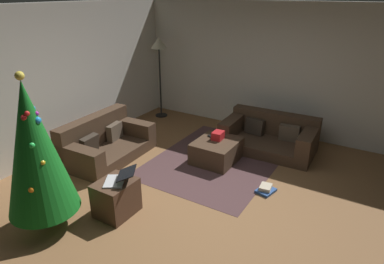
% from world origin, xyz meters
% --- Properties ---
extents(ground_plane, '(6.40, 6.40, 0.00)m').
position_xyz_m(ground_plane, '(0.00, 0.00, 0.00)').
color(ground_plane, brown).
extents(rear_partition, '(6.40, 0.12, 2.60)m').
position_xyz_m(rear_partition, '(0.00, 3.14, 1.30)').
color(rear_partition, silver).
rests_on(rear_partition, ground_plane).
extents(corner_partition, '(0.12, 6.40, 2.60)m').
position_xyz_m(corner_partition, '(3.14, 0.00, 1.30)').
color(corner_partition, silver).
rests_on(corner_partition, ground_plane).
extents(couch_left, '(1.64, 0.98, 0.72)m').
position_xyz_m(couch_left, '(0.38, 2.26, 0.27)').
color(couch_left, '#473323').
rests_on(couch_left, ground_plane).
extents(couch_right, '(1.03, 1.69, 0.64)m').
position_xyz_m(couch_right, '(2.25, -0.15, 0.25)').
color(couch_right, '#473323').
rests_on(couch_right, ground_plane).
extents(ottoman, '(0.81, 0.69, 0.38)m').
position_xyz_m(ottoman, '(1.28, 0.47, 0.19)').
color(ottoman, '#473323').
rests_on(ottoman, ground_plane).
extents(gift_box, '(0.23, 0.18, 0.14)m').
position_xyz_m(gift_box, '(1.36, 0.49, 0.44)').
color(gift_box, red).
rests_on(gift_box, ottoman).
extents(tv_remote, '(0.11, 0.17, 0.02)m').
position_xyz_m(tv_remote, '(1.36, 0.62, 0.39)').
color(tv_remote, black).
rests_on(tv_remote, ottoman).
extents(christmas_tree, '(0.85, 0.85, 2.00)m').
position_xyz_m(christmas_tree, '(-1.42, 1.46, 1.09)').
color(christmas_tree, brown).
rests_on(christmas_tree, ground_plane).
extents(side_table, '(0.52, 0.44, 0.48)m').
position_xyz_m(side_table, '(-0.77, 0.90, 0.24)').
color(side_table, '#4C3323').
rests_on(side_table, ground_plane).
extents(laptop, '(0.49, 0.51, 0.18)m').
position_xyz_m(laptop, '(-0.74, 0.85, 0.54)').
color(laptop, silver).
rests_on(laptop, side_table).
extents(book_stack, '(0.32, 0.28, 0.10)m').
position_xyz_m(book_stack, '(0.78, -0.63, 0.04)').
color(book_stack, '#2D5193').
rests_on(book_stack, ground_plane).
extents(corner_lamp, '(0.36, 0.36, 1.83)m').
position_xyz_m(corner_lamp, '(2.62, 2.65, 1.56)').
color(corner_lamp, black).
rests_on(corner_lamp, ground_plane).
extents(area_rug, '(2.60, 2.00, 0.01)m').
position_xyz_m(area_rug, '(1.28, 0.47, 0.00)').
color(area_rug, '#4D3435').
rests_on(area_rug, ground_plane).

